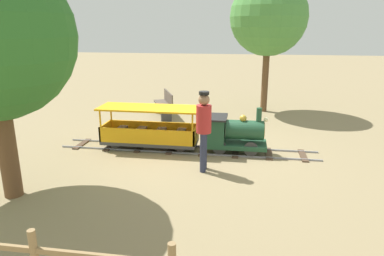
{
  "coord_description": "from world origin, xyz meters",
  "views": [
    {
      "loc": [
        7.73,
        1.16,
        2.82
      ],
      "look_at": [
        0.0,
        -0.05,
        0.55
      ],
      "focal_mm": 32.93,
      "sensor_mm": 36.0,
      "label": 1
    }
  ],
  "objects_px": {
    "passenger_car": "(150,131)",
    "locomotive": "(232,133)",
    "conductor_person": "(204,125)",
    "oak_tree_near": "(269,17)",
    "park_bench": "(165,104)"
  },
  "relations": [
    {
      "from": "locomotive",
      "to": "passenger_car",
      "type": "xyz_separation_m",
      "value": [
        0.0,
        -1.93,
        -0.06
      ]
    },
    {
      "from": "conductor_person",
      "to": "oak_tree_near",
      "type": "xyz_separation_m",
      "value": [
        -5.46,
        1.4,
        2.14
      ]
    },
    {
      "from": "passenger_car",
      "to": "park_bench",
      "type": "bearing_deg",
      "value": -173.38
    },
    {
      "from": "locomotive",
      "to": "conductor_person",
      "type": "height_order",
      "value": "conductor_person"
    },
    {
      "from": "locomotive",
      "to": "oak_tree_near",
      "type": "bearing_deg",
      "value": 168.31
    },
    {
      "from": "conductor_person",
      "to": "passenger_car",
      "type": "bearing_deg",
      "value": -128.39
    },
    {
      "from": "passenger_car",
      "to": "park_bench",
      "type": "xyz_separation_m",
      "value": [
        -3.01,
        -0.35,
        -0.01
      ]
    },
    {
      "from": "locomotive",
      "to": "oak_tree_near",
      "type": "distance_m",
      "value": 5.14
    },
    {
      "from": "passenger_car",
      "to": "locomotive",
      "type": "bearing_deg",
      "value": 90.0
    },
    {
      "from": "locomotive",
      "to": "conductor_person",
      "type": "bearing_deg",
      "value": -24.12
    },
    {
      "from": "park_bench",
      "to": "oak_tree_near",
      "type": "bearing_deg",
      "value": 112.7
    },
    {
      "from": "passenger_car",
      "to": "oak_tree_near",
      "type": "xyz_separation_m",
      "value": [
        -4.34,
        2.82,
        2.67
      ]
    },
    {
      "from": "conductor_person",
      "to": "park_bench",
      "type": "distance_m",
      "value": 4.53
    },
    {
      "from": "passenger_car",
      "to": "conductor_person",
      "type": "distance_m",
      "value": 1.89
    },
    {
      "from": "locomotive",
      "to": "park_bench",
      "type": "bearing_deg",
      "value": -142.89
    }
  ]
}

